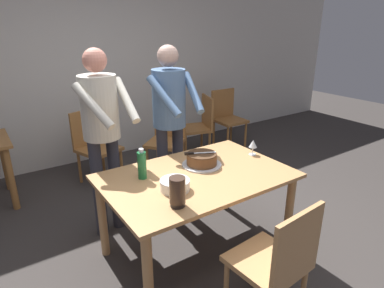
{
  "coord_description": "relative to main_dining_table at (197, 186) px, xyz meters",
  "views": [
    {
      "loc": [
        -1.39,
        -1.98,
        1.92
      ],
      "look_at": [
        0.14,
        0.28,
        0.9
      ],
      "focal_mm": 30.94,
      "sensor_mm": 36.0,
      "label": 1
    }
  ],
  "objects": [
    {
      "name": "person_cutting_cake",
      "position": [
        0.17,
        0.71,
        0.43
      ],
      "size": [
        0.47,
        0.55,
        1.72
      ],
      "color": "#2D2D38",
      "rests_on": "ground_plane"
    },
    {
      "name": "ground_plane",
      "position": [
        0.0,
        0.0,
        -0.64
      ],
      "size": [
        14.0,
        14.0,
        0.0
      ],
      "primitive_type": "plane",
      "color": "#383330"
    },
    {
      "name": "background_chair_1",
      "position": [
        -0.23,
        1.88,
        -0.15
      ],
      "size": [
        0.56,
        0.56,
        0.9
      ],
      "color": "#9E6633",
      "rests_on": "ground_plane"
    },
    {
      "name": "background_chair_3",
      "position": [
        0.64,
        1.61,
        -0.15
      ],
      "size": [
        0.62,
        0.62,
        0.9
      ],
      "color": "#9E6633",
      "rests_on": "ground_plane"
    },
    {
      "name": "wine_glass_near",
      "position": [
        0.68,
        0.06,
        0.21
      ],
      "size": [
        0.08,
        0.08,
        0.14
      ],
      "color": "silver",
      "rests_on": "main_dining_table"
    },
    {
      "name": "cake_on_platter",
      "position": [
        0.14,
        0.13,
        0.16
      ],
      "size": [
        0.34,
        0.34,
        0.11
      ],
      "color": "silver",
      "rests_on": "main_dining_table"
    },
    {
      "name": "chair_near_side",
      "position": [
        0.01,
        -0.87,
        -0.15
      ],
      "size": [
        0.47,
        0.47,
        0.9
      ],
      "color": "tan",
      "rests_on": "ground_plane"
    },
    {
      "name": "main_dining_table",
      "position": [
        0.0,
        0.0,
        0.0
      ],
      "size": [
        1.5,
        0.99,
        0.75
      ],
      "color": "tan",
      "rests_on": "ground_plane"
    },
    {
      "name": "hurricane_lamp",
      "position": [
        -0.38,
        -0.32,
        0.21
      ],
      "size": [
        0.11,
        0.11,
        0.21
      ],
      "color": "black",
      "rests_on": "main_dining_table"
    },
    {
      "name": "plate_stack",
      "position": [
        -0.28,
        -0.12,
        0.15
      ],
      "size": [
        0.22,
        0.22,
        0.08
      ],
      "color": "white",
      "rests_on": "main_dining_table"
    },
    {
      "name": "background_chair_0",
      "position": [
        1.32,
        1.83,
        -0.15
      ],
      "size": [
        0.55,
        0.55,
        0.9
      ],
      "color": "#9E6633",
      "rests_on": "ground_plane"
    },
    {
      "name": "background_chair_2",
      "position": [
        1.95,
        1.94,
        -0.15
      ],
      "size": [
        0.45,
        0.45,
        0.9
      ],
      "color": "#9E6633",
      "rests_on": "ground_plane"
    },
    {
      "name": "person_standing_beside",
      "position": [
        -0.5,
        0.74,
        0.43
      ],
      "size": [
        0.46,
        0.57,
        1.72
      ],
      "color": "#2D2D38",
      "rests_on": "ground_plane"
    },
    {
      "name": "water_bottle",
      "position": [
        -0.39,
        0.19,
        0.22
      ],
      "size": [
        0.07,
        0.07,
        0.25
      ],
      "color": "#1E6B38",
      "rests_on": "main_dining_table"
    },
    {
      "name": "back_wall",
      "position": [
        0.0,
        2.66,
        0.71
      ],
      "size": [
        10.0,
        0.12,
        2.7
      ],
      "primitive_type": "cube",
      "color": "beige",
      "rests_on": "ground_plane"
    },
    {
      "name": "cake_knife",
      "position": [
        0.08,
        0.16,
        0.22
      ],
      "size": [
        0.25,
        0.14,
        0.02
      ],
      "color": "silver",
      "rests_on": "cake_on_platter"
    }
  ]
}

